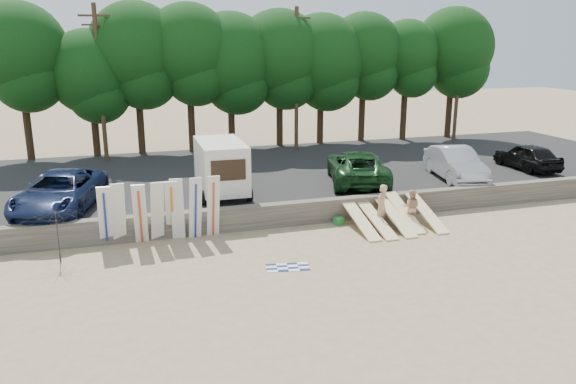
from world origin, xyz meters
The scene contains 29 objects.
ground centered at (0.00, 0.00, 0.00)m, with size 120.00×120.00×0.00m, color tan.
seawall centered at (0.00, 3.00, 0.50)m, with size 44.00×0.50×1.00m, color #6B6356.
parking_lot centered at (0.00, 10.50, 0.35)m, with size 44.00×14.50×0.70m, color #282828.
treeline centered at (-0.52, 17.49, 6.78)m, with size 34.17×6.26×9.31m.
utility_poles centered at (2.00, 16.00, 5.43)m, with size 25.80×0.26×9.00m.
box_trailer centered at (-4.89, 6.05, 2.12)m, with size 2.35×4.04×2.53m.
car_0 centered at (-11.82, 5.64, 1.52)m, with size 2.72×5.89×1.64m, color #111C3E.
car_1 centered at (2.08, 6.37, 1.51)m, with size 2.69×5.84×1.62m, color #153A18.
car_2 centered at (7.24, 5.62, 1.52)m, with size 1.73×4.96×1.64m, color #AAA9AF.
car_3 centered at (12.40, 6.44, 1.43)m, with size 1.72×4.28×1.46m, color black.
surfboard_upright_0 centered at (-10.01, 2.49, 1.25)m, with size 0.50×0.06×2.60m, color silver.
surfboard_upright_1 centered at (-9.51, 2.54, 1.27)m, with size 0.50×0.06×2.60m, color silver.
surfboard_upright_2 centered at (-8.73, 2.36, 1.25)m, with size 0.50×0.06×2.60m, color silver.
surfboard_upright_3 centered at (-8.08, 2.45, 1.26)m, with size 0.50×0.06×2.60m, color silver.
surfboard_upright_4 centered at (-7.51, 2.57, 1.25)m, with size 0.50×0.06×2.60m, color silver.
surfboard_upright_5 centered at (-7.31, 2.50, 1.28)m, with size 0.50×0.06×2.60m, color silver.
surfboard_upright_6 centered at (-6.62, 2.43, 1.28)m, with size 0.50×0.06×2.60m, color silver.
surfboard_upright_7 centered at (-5.90, 2.50, 1.28)m, with size 0.50×0.06×2.60m, color silver.
surfboard_low_0 centered at (0.05, 1.38, 0.44)m, with size 0.56×3.00×0.07m, color #F4E09A.
surfboard_low_1 centered at (0.76, 1.31, 0.40)m, with size 0.56×3.00×0.07m, color #F4E09A.
surfboard_low_2 centered at (1.62, 1.31, 0.45)m, with size 0.56×3.00×0.07m, color #F4E09A.
surfboard_low_3 centered at (2.16, 1.58, 0.55)m, with size 0.56×3.00×0.07m, color #F4E09A.
surfboard_low_4 centered at (3.10, 1.34, 0.51)m, with size 0.56×3.00×0.07m, color #F4E09A.
beachgoer_a centered at (1.14, 1.71, 0.91)m, with size 0.66×0.43×1.82m, color tan.
beachgoer_b centered at (2.43, 1.51, 0.78)m, with size 0.76×0.59×1.55m, color tan.
cooler centered at (-0.52, 2.40, 0.16)m, with size 0.38×0.30×0.32m, color #228031.
gear_bag centered at (0.54, 1.99, 0.11)m, with size 0.30×0.25×0.22m, color #D45219.
beach_towel centered at (-4.01, -1.44, 0.01)m, with size 1.50×1.50×0.00m, color white.
beach_umbrella centered at (-11.68, 1.45, 0.99)m, with size 2.15×2.20×1.98m, color #212029.
Camera 1 is at (-9.40, -18.83, 7.67)m, focal length 35.00 mm.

